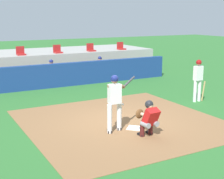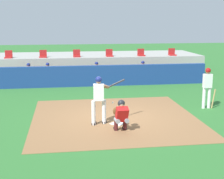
{
  "view_description": "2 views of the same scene",
  "coord_description": "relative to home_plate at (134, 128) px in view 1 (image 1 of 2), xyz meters",
  "views": [
    {
      "loc": [
        -5.49,
        -9.32,
        3.55
      ],
      "look_at": [
        0.0,
        0.7,
        1.0
      ],
      "focal_mm": 53.06,
      "sensor_mm": 36.0,
      "label": 1
    },
    {
      "loc": [
        -1.9,
        -12.36,
        3.8
      ],
      "look_at": [
        0.0,
        0.7,
        1.0
      ],
      "focal_mm": 52.89,
      "sensor_mm": 36.0,
      "label": 2
    }
  ],
  "objects": [
    {
      "name": "batter_at_plate",
      "position": [
        -0.67,
        0.07,
        1.01
      ],
      "size": [
        1.35,
        0.71,
        1.8
      ],
      "color": "silver",
      "rests_on": "ground"
    },
    {
      "name": "stadium_seat_2",
      "position": [
        -1.08,
        10.18,
        1.51
      ],
      "size": [
        0.46,
        0.46,
        0.48
      ],
      "color": "#A51E1E",
      "rests_on": "stands_platform"
    },
    {
      "name": "stadium_seat_4",
      "position": [
        3.25,
        10.18,
        1.51
      ],
      "size": [
        0.46,
        0.46,
        0.48
      ],
      "color": "#A51E1E",
      "rests_on": "stands_platform"
    },
    {
      "name": "stadium_seat_3",
      "position": [
        1.08,
        10.18,
        1.51
      ],
      "size": [
        0.46,
        0.46,
        0.48
      ],
      "color": "#A51E1E",
      "rests_on": "stands_platform"
    },
    {
      "name": "on_deck_batter",
      "position": [
        4.2,
        1.67,
        1.0
      ],
      "size": [
        0.58,
        0.23,
        1.79
      ],
      "color": "silver",
      "rests_on": "ground"
    },
    {
      "name": "stadium_seat_5",
      "position": [
        5.42,
        10.18,
        1.51
      ],
      "size": [
        0.46,
        0.46,
        0.48
      ],
      "color": "#A51E1E",
      "rests_on": "stands_platform"
    },
    {
      "name": "stands_platform",
      "position": [
        0.0,
        11.7,
        0.68
      ],
      "size": [
        15.0,
        4.4,
        1.4
      ],
      "primitive_type": "cube",
      "color": "#9E9E99",
      "rests_on": "ground"
    },
    {
      "name": "dugout_wall",
      "position": [
        0.0,
        7.3,
        0.58
      ],
      "size": [
        13.0,
        0.3,
        1.2
      ],
      "primitive_type": "cube",
      "color": "navy",
      "rests_on": "ground"
    },
    {
      "name": "home_plate",
      "position": [
        0.0,
        0.0,
        0.0
      ],
      "size": [
        0.62,
        0.62,
        0.02
      ],
      "primitive_type": "cube",
      "rotation": [
        0.0,
        0.0,
        0.79
      ],
      "color": "white",
      "rests_on": "dirt_infield"
    },
    {
      "name": "dugout_player_2",
      "position": [
        0.03,
        8.14,
        0.65
      ],
      "size": [
        0.49,
        0.7,
        1.3
      ],
      "color": "#939399",
      "rests_on": "ground"
    },
    {
      "name": "catcher_crouched",
      "position": [
        -0.02,
        -0.8,
        0.58
      ],
      "size": [
        0.5,
        1.75,
        1.13
      ],
      "color": "gray",
      "rests_on": "ground"
    },
    {
      "name": "dugout_bench",
      "position": [
        0.0,
        8.3,
        0.2
      ],
      "size": [
        11.8,
        0.44,
        0.45
      ],
      "primitive_type": "cube",
      "color": "olive",
      "rests_on": "ground"
    },
    {
      "name": "ground_plane",
      "position": [
        0.0,
        0.8,
        -0.02
      ],
      "size": [
        80.0,
        80.0,
        0.0
      ],
      "primitive_type": "plane",
      "color": "#2D6B2D"
    },
    {
      "name": "dugout_player_3",
      "position": [
        2.92,
        8.14,
        0.65
      ],
      "size": [
        0.49,
        0.7,
        1.3
      ],
      "color": "#939399",
      "rests_on": "ground"
    },
    {
      "name": "dirt_infield",
      "position": [
        0.0,
        0.8,
        -0.02
      ],
      "size": [
        6.4,
        6.4,
        0.01
      ],
      "primitive_type": "cube",
      "color": "olive",
      "rests_on": "ground"
    }
  ]
}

